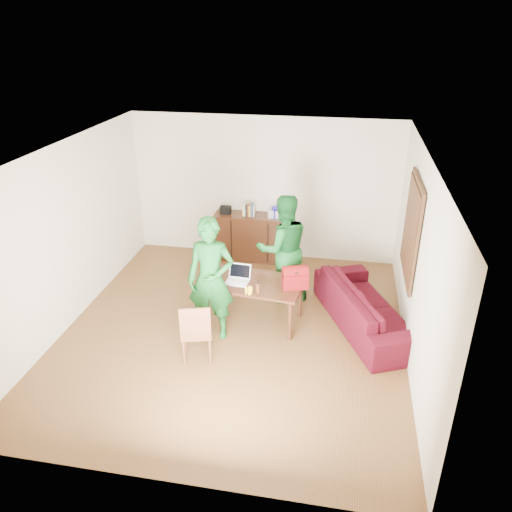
% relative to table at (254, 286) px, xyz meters
% --- Properties ---
extents(room, '(5.20, 5.70, 2.90)m').
position_rel_table_xyz_m(room, '(-0.23, -0.21, 0.70)').
color(room, '#412710').
rests_on(room, ground).
extents(table, '(1.56, 0.99, 0.69)m').
position_rel_table_xyz_m(table, '(0.00, 0.00, 0.00)').
color(table, black).
rests_on(table, ground).
extents(chair, '(0.49, 0.48, 0.89)m').
position_rel_table_xyz_m(chair, '(-0.59, -1.06, -0.35)').
color(chair, brown).
rests_on(chair, ground).
extents(person_near, '(0.69, 0.48, 1.84)m').
position_rel_table_xyz_m(person_near, '(-0.53, -0.47, 0.32)').
color(person_near, '#12541D').
rests_on(person_near, ground).
extents(person_far, '(1.08, 0.98, 1.81)m').
position_rel_table_xyz_m(person_far, '(0.34, 0.78, 0.30)').
color(person_far, '#135920').
rests_on(person_far, ground).
extents(laptop, '(0.35, 0.26, 0.24)m').
position_rel_table_xyz_m(laptop, '(-0.23, -0.07, 0.13)').
color(laptop, white).
rests_on(laptop, table).
extents(bananas, '(0.16, 0.11, 0.06)m').
position_rel_table_xyz_m(bananas, '(0.00, -0.40, 0.11)').
color(bananas, yellow).
rests_on(bananas, table).
extents(bottle, '(0.06, 0.06, 0.18)m').
position_rel_table_xyz_m(bottle, '(0.12, -0.33, 0.17)').
color(bottle, '#532813').
rests_on(bottle, table).
extents(red_bag, '(0.41, 0.31, 0.27)m').
position_rel_table_xyz_m(red_bag, '(0.62, -0.06, 0.22)').
color(red_bag, maroon).
rests_on(red_bag, table).
extents(sofa, '(1.72, 2.40, 0.65)m').
position_rel_table_xyz_m(sofa, '(1.71, 0.18, -0.28)').
color(sofa, '#37070E').
rests_on(sofa, ground).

